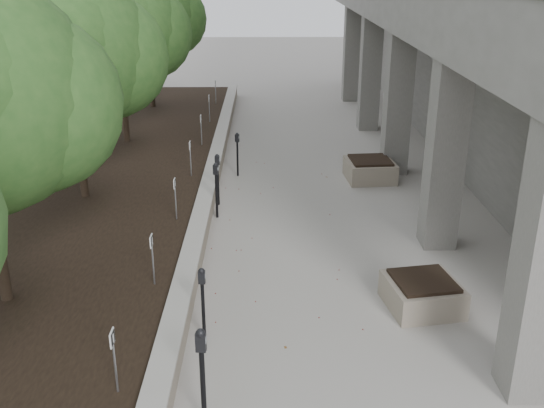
{
  "coord_description": "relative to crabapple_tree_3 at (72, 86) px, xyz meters",
  "views": [
    {
      "loc": [
        -0.34,
        -6.43,
        5.85
      ],
      "look_at": [
        -0.21,
        5.84,
        1.01
      ],
      "focal_mm": 41.21,
      "sensor_mm": 36.0,
      "label": 1
    }
  ],
  "objects": [
    {
      "name": "parking_meter_5",
      "position": [
        3.65,
        2.65,
        -2.48
      ],
      "size": [
        0.15,
        0.13,
        1.28
      ],
      "primitive_type": null,
      "rotation": [
        0.0,
        0.0,
        -0.38
      ],
      "color": "black",
      "rests_on": "ground"
    },
    {
      "name": "parking_sign_2",
      "position": [
        2.45,
        -7.5,
        -2.24
      ],
      "size": [
        0.04,
        0.22,
        0.96
      ],
      "primitive_type": null,
      "color": "black",
      "rests_on": "planting_bed"
    },
    {
      "name": "planter_front",
      "position": [
        7.25,
        -4.68,
        -2.84
      ],
      "size": [
        1.41,
        1.41,
        0.57
      ],
      "primitive_type": null,
      "rotation": [
        0.0,
        0.0,
        0.17
      ],
      "color": "gray",
      "rests_on": "ground"
    },
    {
      "name": "planter_back",
      "position": [
        7.4,
        2.3,
        -2.82
      ],
      "size": [
        1.4,
        1.4,
        0.61
      ],
      "primitive_type": null,
      "rotation": [
        0.0,
        0.0,
        0.08
      ],
      "color": "gray",
      "rests_on": "ground"
    },
    {
      "name": "retaining_wall",
      "position": [
        2.97,
        1.0,
        -2.87
      ],
      "size": [
        0.39,
        26.0,
        0.5
      ],
      "primitive_type": null,
      "color": "gray",
      "rests_on": "ground"
    },
    {
      "name": "parking_sign_7",
      "position": [
        2.45,
        7.5,
        -2.24
      ],
      "size": [
        0.04,
        0.22,
        0.96
      ],
      "primitive_type": null,
      "color": "black",
      "rests_on": "planting_bed"
    },
    {
      "name": "parking_sign_8",
      "position": [
        2.45,
        10.5,
        -2.24
      ],
      "size": [
        0.04,
        0.22,
        0.96
      ],
      "primitive_type": null,
      "color": "black",
      "rests_on": "planting_bed"
    },
    {
      "name": "parking_sign_5",
      "position": [
        2.45,
        1.5,
        -2.24
      ],
      "size": [
        0.04,
        0.22,
        0.96
      ],
      "primitive_type": null,
      "color": "black",
      "rests_on": "planting_bed"
    },
    {
      "name": "parking_sign_3",
      "position": [
        2.45,
        -4.5,
        -2.24
      ],
      "size": [
        0.04,
        0.22,
        0.96
      ],
      "primitive_type": null,
      "color": "black",
      "rests_on": "planting_bed"
    },
    {
      "name": "crabapple_tree_4",
      "position": [
        0.0,
        5.0,
        0.0
      ],
      "size": [
        4.6,
        4.0,
        5.44
      ],
      "primitive_type": null,
      "color": "#295420",
      "rests_on": "planting_bed"
    },
    {
      "name": "parking_meter_3",
      "position": [
        3.25,
        0.39,
        -2.45
      ],
      "size": [
        0.15,
        0.12,
        1.34
      ],
      "primitive_type": null,
      "rotation": [
        0.0,
        0.0,
        -0.17
      ],
      "color": "black",
      "rests_on": "ground"
    },
    {
      "name": "parking_sign_6",
      "position": [
        2.45,
        4.5,
        -2.24
      ],
      "size": [
        0.04,
        0.22,
        0.96
      ],
      "primitive_type": null,
      "color": "black",
      "rests_on": "planting_bed"
    },
    {
      "name": "parking_meter_1",
      "position": [
        3.64,
        -7.76,
        -2.34
      ],
      "size": [
        0.16,
        0.12,
        1.55
      ],
      "primitive_type": null,
      "rotation": [
        0.0,
        0.0,
        -0.09
      ],
      "color": "black",
      "rests_on": "ground"
    },
    {
      "name": "parking_meter_4",
      "position": [
        3.28,
        -0.45,
        -2.43
      ],
      "size": [
        0.16,
        0.14,
        1.38
      ],
      "primitive_type": null,
      "rotation": [
        0.0,
        0.0,
        -0.33
      ],
      "color": "black",
      "rests_on": "ground"
    },
    {
      "name": "crabapple_tree_5",
      "position": [
        0.0,
        10.0,
        0.0
      ],
      "size": [
        4.6,
        4.0,
        5.44
      ],
      "primitive_type": null,
      "color": "#295420",
      "rests_on": "planting_bed"
    },
    {
      "name": "crabapple_tree_3",
      "position": [
        0.0,
        0.0,
        0.0
      ],
      "size": [
        4.6,
        4.0,
        5.44
      ],
      "primitive_type": null,
      "color": "#295420",
      "rests_on": "planting_bed"
    },
    {
      "name": "parking_meter_2",
      "position": [
        3.44,
        -5.64,
        -2.47
      ],
      "size": [
        0.13,
        0.1,
        1.3
      ],
      "primitive_type": null,
      "rotation": [
        0.0,
        0.0,
        -0.04
      ],
      "color": "black",
      "rests_on": "ground"
    },
    {
      "name": "berry_scatter",
      "position": [
        4.7,
        -3.0,
        -3.11
      ],
      "size": [
        3.3,
        14.1,
        0.02
      ],
      "primitive_type": null,
      "color": "maroon",
      "rests_on": "ground"
    },
    {
      "name": "planting_bed",
      "position": [
        -0.7,
        1.0,
        -2.92
      ],
      "size": [
        7.0,
        26.0,
        0.4
      ],
      "primitive_type": "cube",
      "color": "black",
      "rests_on": "ground"
    },
    {
      "name": "parking_sign_4",
      "position": [
        2.45,
        -1.5,
        -2.24
      ],
      "size": [
        0.04,
        0.22,
        0.96
      ],
      "primitive_type": null,
      "color": "black",
      "rests_on": "planting_bed"
    }
  ]
}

